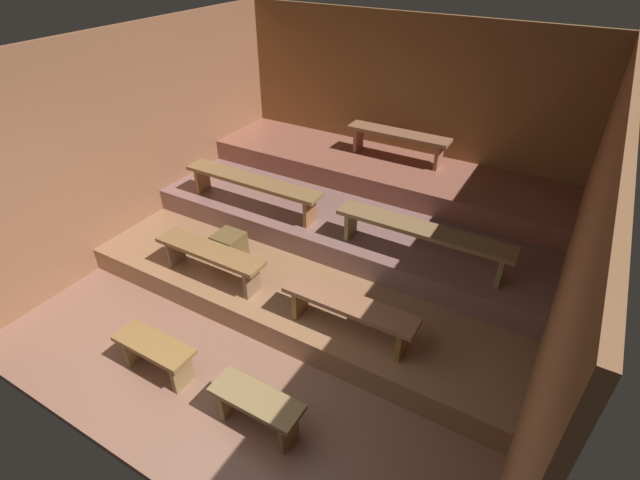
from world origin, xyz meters
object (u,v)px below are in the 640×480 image
bench_floor_left (155,351)px  bench_upper_center (398,138)px  bench_floor_right (257,405)px  bench_lower_right (349,309)px  wooden_crate_lower (229,246)px  bench_lower_left (210,255)px  bench_middle_right (423,233)px  bench_middle_left (252,184)px

bench_floor_left → bench_upper_center: size_ratio=0.57×
bench_floor_right → bench_lower_right: bench_lower_right is taller
bench_floor_left → wooden_crate_lower: bearing=102.9°
bench_lower_left → bench_middle_right: size_ratio=0.69×
bench_floor_right → bench_lower_right: bearing=76.7°
bench_floor_right → bench_upper_center: 4.18m
bench_lower_left → bench_upper_center: 3.12m
bench_lower_left → bench_middle_left: 1.24m
bench_middle_right → bench_upper_center: (-1.03, 1.74, 0.28)m
bench_lower_right → bench_upper_center: 3.06m
wooden_crate_lower → bench_lower_right: bearing=-12.7°
bench_middle_left → wooden_crate_lower: 0.90m
bench_middle_right → wooden_crate_lower: 2.28m
bench_floor_left → bench_middle_left: bench_middle_left is taller
bench_upper_center → bench_floor_left: bearing=-100.0°
bench_middle_left → bench_middle_right: 2.29m
bench_floor_right → bench_lower_left: size_ratio=0.61×
bench_upper_center → wooden_crate_lower: bench_upper_center is taller
bench_upper_center → wooden_crate_lower: (-1.07, -2.49, -0.73)m
bench_middle_left → bench_middle_right: size_ratio=1.00×
bench_middle_left → bench_middle_right: same height
bench_upper_center → wooden_crate_lower: size_ratio=4.49×
bench_lower_right → bench_upper_center: size_ratio=0.93×
bench_floor_left → wooden_crate_lower: wooden_crate_lower is taller
bench_lower_right → bench_middle_right: bench_middle_right is taller
bench_lower_right → bench_upper_center: bearing=104.7°
bench_lower_left → wooden_crate_lower: bench_lower_left is taller
bench_floor_right → bench_lower_left: 1.90m
bench_floor_right → bench_floor_left: bearing=180.0°
bench_middle_left → bench_middle_right: bearing=0.0°
bench_upper_center → wooden_crate_lower: bearing=-113.3°
bench_middle_right → bench_upper_center: 2.04m
bench_floor_left → bench_lower_left: bearing=103.3°
bench_middle_left → wooden_crate_lower: bearing=-76.2°
bench_lower_left → wooden_crate_lower: (-0.09, 0.41, -0.15)m
bench_floor_right → bench_middle_right: bearing=76.8°
bench_floor_left → bench_upper_center: bearing=80.0°
bench_lower_left → bench_middle_right: (2.02, 1.17, 0.30)m
bench_lower_left → bench_upper_center: bench_upper_center is taller
bench_floor_left → wooden_crate_lower: (-0.36, 1.56, 0.16)m
bench_lower_left → bench_middle_left: (-0.27, 1.17, 0.30)m
bench_middle_right → bench_upper_center: bench_upper_center is taller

